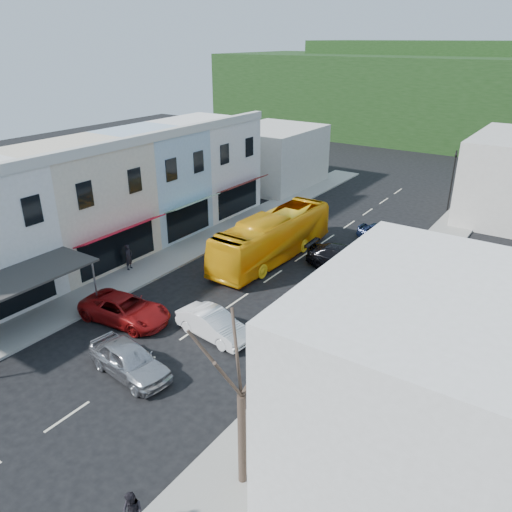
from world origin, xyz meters
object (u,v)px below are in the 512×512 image
at_px(car_red, 125,310).
at_px(bus, 273,238).
at_px(street_tree, 241,396).
at_px(car_silver, 129,361).
at_px(direction_sign, 282,339).
at_px(traffic_signal, 452,181).
at_px(pedestrian_right, 132,511).
at_px(car_white, 214,325).
at_px(pedestrian_left, 129,257).

bearing_deg(car_red, bus, -16.18).
xyz_separation_m(car_red, street_tree, (11.74, -5.34, 3.14)).
distance_m(car_silver, street_tree, 8.83).
xyz_separation_m(direction_sign, traffic_signal, (0.01, 29.06, 0.87)).
height_order(pedestrian_right, traffic_signal, traffic_signal).
relative_size(car_silver, street_tree, 0.57).
relative_size(car_white, pedestrian_left, 2.59).
bearing_deg(car_white, pedestrian_left, 79.06).
bearing_deg(pedestrian_right, car_white, 114.09).
bearing_deg(direction_sign, street_tree, -80.95).
height_order(bus, traffic_signal, traffic_signal).
distance_m(car_white, pedestrian_left, 10.19).
relative_size(bus, direction_sign, 3.14).
bearing_deg(traffic_signal, car_red, 51.01).
relative_size(car_silver, pedestrian_right, 2.59).
bearing_deg(street_tree, traffic_signal, 93.53).
distance_m(car_red, traffic_signal, 31.48).
bearing_deg(direction_sign, traffic_signal, 79.65).
relative_size(direction_sign, street_tree, 0.48).
relative_size(bus, traffic_signal, 2.13).
bearing_deg(car_white, street_tree, -128.52).
xyz_separation_m(car_white, pedestrian_right, (5.05, -10.36, 0.30)).
distance_m(pedestrian_right, direction_sign, 9.77).
xyz_separation_m(bus, traffic_signal, (7.44, 18.12, 1.17)).
distance_m(car_white, direction_sign, 4.74).
distance_m(car_silver, car_white, 4.86).
distance_m(pedestrian_right, street_tree, 4.82).
height_order(car_white, traffic_signal, traffic_signal).
xyz_separation_m(pedestrian_right, street_tree, (1.68, 3.51, 2.84)).
bearing_deg(car_white, car_red, 113.77).
bearing_deg(pedestrian_right, street_tree, 62.43).
relative_size(pedestrian_left, traffic_signal, 0.31).
height_order(car_silver, car_white, same).
distance_m(car_red, direction_sign, 9.66).
relative_size(car_red, pedestrian_right, 2.71).
bearing_deg(car_white, bus, 22.60).
height_order(car_white, pedestrian_left, pedestrian_left).
bearing_deg(bus, direction_sign, -54.49).
bearing_deg(direction_sign, car_red, 174.86).
distance_m(car_red, street_tree, 13.28).
xyz_separation_m(car_white, traffic_signal, (4.56, 28.41, 2.02)).
distance_m(bus, street_tree, 19.80).
relative_size(car_silver, direction_sign, 1.19).
height_order(pedestrian_right, direction_sign, direction_sign).
bearing_deg(pedestrian_left, street_tree, -135.60).
relative_size(direction_sign, traffic_signal, 0.68).
height_order(pedestrian_left, street_tree, street_tree).
bearing_deg(car_silver, pedestrian_right, -124.56).
distance_m(car_silver, pedestrian_right, 8.46).
bearing_deg(pedestrian_left, bus, -57.83).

